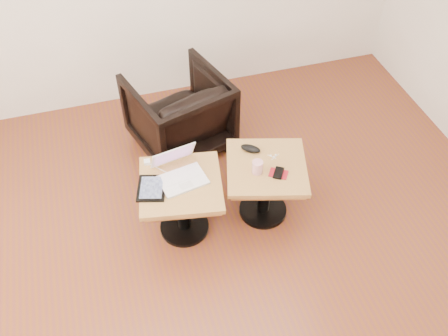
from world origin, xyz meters
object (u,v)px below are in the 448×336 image
object	(u,v)px
side_table_left	(182,195)
laptop	(180,172)
side_table_right	(266,178)
armchair	(179,113)
striped_cup	(257,167)

from	to	relation	value
side_table_left	laptop	distance (m)	0.17
side_table_right	armchair	bearing A→B (deg)	130.51
side_table_right	armchair	size ratio (longest dim) A/B	0.92
laptop	armchair	bearing A→B (deg)	67.81
striped_cup	armchair	bearing A→B (deg)	109.33
laptop	striped_cup	size ratio (longest dim) A/B	3.74
laptop	armchair	distance (m)	0.86
side_table_right	armchair	xyz separation A→B (m)	(-0.41, 0.89, -0.04)
armchair	side_table_right	bearing A→B (deg)	97.73
laptop	striped_cup	bearing A→B (deg)	-22.63
side_table_right	laptop	xyz separation A→B (m)	(-0.58, 0.07, 0.16)
side_table_left	side_table_right	world-z (taller)	same
side_table_left	armchair	world-z (taller)	armchair
side_table_right	laptop	world-z (taller)	laptop
side_table_right	laptop	bearing A→B (deg)	-171.01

